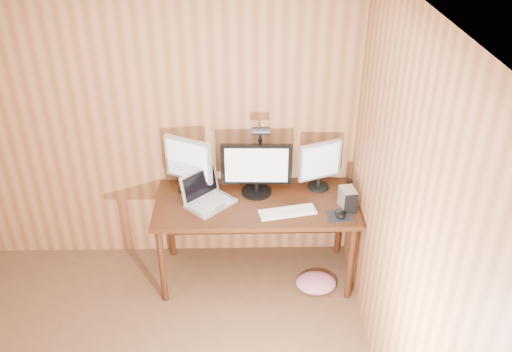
{
  "coord_description": "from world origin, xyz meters",
  "views": [
    {
      "loc": [
        0.85,
        -1.94,
        3.13
      ],
      "look_at": [
        0.93,
        1.58,
        1.02
      ],
      "focal_mm": 38.0,
      "sensor_mm": 36.0,
      "label": 1
    }
  ],
  "objects_px": {
    "laptop": "(206,195)",
    "speaker": "(349,187)",
    "desk": "(256,209)",
    "phone": "(282,213)",
    "hard_drive": "(348,199)",
    "keyboard": "(287,212)",
    "monitor_left": "(189,163)",
    "monitor_center": "(256,168)",
    "mouse": "(340,214)",
    "monitor_right": "(320,164)",
    "desk_lamp": "(260,146)"
  },
  "relations": [
    {
      "from": "speaker",
      "to": "desk_lamp",
      "type": "distance_m",
      "value": 0.79
    },
    {
      "from": "laptop",
      "to": "hard_drive",
      "type": "relative_size",
      "value": 2.6
    },
    {
      "from": "phone",
      "to": "speaker",
      "type": "relative_size",
      "value": 0.97
    },
    {
      "from": "laptop",
      "to": "mouse",
      "type": "relative_size",
      "value": 3.78
    },
    {
      "from": "monitor_center",
      "to": "phone",
      "type": "bearing_deg",
      "value": -55.85
    },
    {
      "from": "keyboard",
      "to": "mouse",
      "type": "relative_size",
      "value": 3.82
    },
    {
      "from": "desk",
      "to": "keyboard",
      "type": "relative_size",
      "value": 3.51
    },
    {
      "from": "desk",
      "to": "monitor_center",
      "type": "height_order",
      "value": "monitor_center"
    },
    {
      "from": "monitor_left",
      "to": "monitor_right",
      "type": "distance_m",
      "value": 1.05
    },
    {
      "from": "desk",
      "to": "hard_drive",
      "type": "distance_m",
      "value": 0.76
    },
    {
      "from": "desk",
      "to": "monitor_center",
      "type": "xyz_separation_m",
      "value": [
        0.01,
        0.07,
        0.35
      ]
    },
    {
      "from": "desk",
      "to": "laptop",
      "type": "xyz_separation_m",
      "value": [
        -0.39,
        -0.07,
        0.19
      ]
    },
    {
      "from": "laptop",
      "to": "monitor_center",
      "type": "bearing_deg",
      "value": -26.86
    },
    {
      "from": "monitor_left",
      "to": "monitor_center",
      "type": "bearing_deg",
      "value": 21.1
    },
    {
      "from": "keyboard",
      "to": "hard_drive",
      "type": "xyz_separation_m",
      "value": [
        0.47,
        0.05,
        0.08
      ]
    },
    {
      "from": "hard_drive",
      "to": "monitor_right",
      "type": "bearing_deg",
      "value": 111.68
    },
    {
      "from": "monitor_right",
      "to": "mouse",
      "type": "xyz_separation_m",
      "value": [
        0.12,
        -0.41,
        -0.2
      ]
    },
    {
      "from": "monitor_right",
      "to": "phone",
      "type": "xyz_separation_m",
      "value": [
        -0.32,
        -0.37,
        -0.21
      ]
    },
    {
      "from": "hard_drive",
      "to": "desk_lamp",
      "type": "relative_size",
      "value": 0.28
    },
    {
      "from": "hard_drive",
      "to": "keyboard",
      "type": "bearing_deg",
      "value": 177.08
    },
    {
      "from": "monitor_left",
      "to": "phone",
      "type": "relative_size",
      "value": 3.95
    },
    {
      "from": "mouse",
      "to": "phone",
      "type": "xyz_separation_m",
      "value": [
        -0.44,
        0.05,
        -0.02
      ]
    },
    {
      "from": "desk",
      "to": "monitor_right",
      "type": "bearing_deg",
      "value": 14.2
    },
    {
      "from": "monitor_left",
      "to": "desk_lamp",
      "type": "distance_m",
      "value": 0.59
    },
    {
      "from": "laptop",
      "to": "speaker",
      "type": "height_order",
      "value": "laptop"
    },
    {
      "from": "hard_drive",
      "to": "desk",
      "type": "bearing_deg",
      "value": 156.51
    },
    {
      "from": "monitor_left",
      "to": "laptop",
      "type": "distance_m",
      "value": 0.3
    },
    {
      "from": "laptop",
      "to": "mouse",
      "type": "bearing_deg",
      "value": -56.94
    },
    {
      "from": "monitor_center",
      "to": "laptop",
      "type": "bearing_deg",
      "value": -159.91
    },
    {
      "from": "desk",
      "to": "phone",
      "type": "bearing_deg",
      "value": -49.89
    },
    {
      "from": "desk",
      "to": "desk_lamp",
      "type": "relative_size",
      "value": 2.61
    },
    {
      "from": "monitor_right",
      "to": "monitor_center",
      "type": "bearing_deg",
      "value": 166.11
    },
    {
      "from": "monitor_center",
      "to": "keyboard",
      "type": "height_order",
      "value": "monitor_center"
    },
    {
      "from": "monitor_left",
      "to": "laptop",
      "type": "height_order",
      "value": "monitor_left"
    },
    {
      "from": "monitor_right",
      "to": "laptop",
      "type": "distance_m",
      "value": 0.94
    },
    {
      "from": "keyboard",
      "to": "speaker",
      "type": "relative_size",
      "value": 3.76
    },
    {
      "from": "monitor_center",
      "to": "phone",
      "type": "xyz_separation_m",
      "value": [
        0.19,
        -0.3,
        -0.22
      ]
    },
    {
      "from": "desk",
      "to": "phone",
      "type": "height_order",
      "value": "phone"
    },
    {
      "from": "monitor_right",
      "to": "hard_drive",
      "type": "xyz_separation_m",
      "value": [
        0.19,
        -0.31,
        -0.14
      ]
    },
    {
      "from": "speaker",
      "to": "keyboard",
      "type": "bearing_deg",
      "value": -152.54
    },
    {
      "from": "monitor_right",
      "to": "keyboard",
      "type": "distance_m",
      "value": 0.5
    },
    {
      "from": "phone",
      "to": "speaker",
      "type": "xyz_separation_m",
      "value": [
        0.56,
        0.27,
        0.05
      ]
    },
    {
      "from": "monitor_center",
      "to": "monitor_right",
      "type": "bearing_deg",
      "value": 9.13
    },
    {
      "from": "monitor_center",
      "to": "laptop",
      "type": "height_order",
      "value": "monitor_center"
    },
    {
      "from": "keyboard",
      "to": "phone",
      "type": "relative_size",
      "value": 3.88
    },
    {
      "from": "desk",
      "to": "hard_drive",
      "type": "xyz_separation_m",
      "value": [
        0.7,
        -0.18,
        0.21
      ]
    },
    {
      "from": "monitor_center",
      "to": "hard_drive",
      "type": "relative_size",
      "value": 3.25
    },
    {
      "from": "laptop",
      "to": "keyboard",
      "type": "bearing_deg",
      "value": -59.68
    },
    {
      "from": "laptop",
      "to": "phone",
      "type": "xyz_separation_m",
      "value": [
        0.59,
        -0.17,
        -0.06
      ]
    },
    {
      "from": "laptop",
      "to": "hard_drive",
      "type": "xyz_separation_m",
      "value": [
        1.1,
        -0.11,
        0.02
      ]
    }
  ]
}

